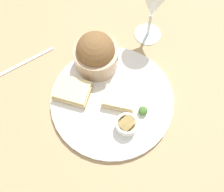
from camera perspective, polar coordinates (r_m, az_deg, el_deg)
name	(u,v)px	position (r m, az deg, el deg)	size (l,w,h in m)	color
ground_plane	(112,101)	(0.72, 0.00, -1.09)	(4.00, 4.00, 0.00)	tan
dinner_plate	(112,100)	(0.71, 0.00, -0.87)	(0.31, 0.31, 0.01)	white
salad_bowl	(96,54)	(0.71, -3.30, 8.56)	(0.11, 0.11, 0.11)	tan
sauce_ramekin	(127,125)	(0.67, 2.97, -5.86)	(0.05, 0.05, 0.03)	white
cheese_toast_near	(72,91)	(0.71, -8.03, 1.03)	(0.11, 0.11, 0.03)	#D1B27F
cheese_toast_far	(120,99)	(0.69, 1.54, -0.53)	(0.10, 0.09, 0.03)	#D1B27F
wine_glass	(153,4)	(0.73, 8.40, 18.00)	(0.08, 0.08, 0.18)	silver
garnish	(143,111)	(0.69, 6.32, -3.01)	(0.02, 0.02, 0.02)	#477533
fork	(24,63)	(0.80, -17.53, 6.48)	(0.18, 0.05, 0.01)	silver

